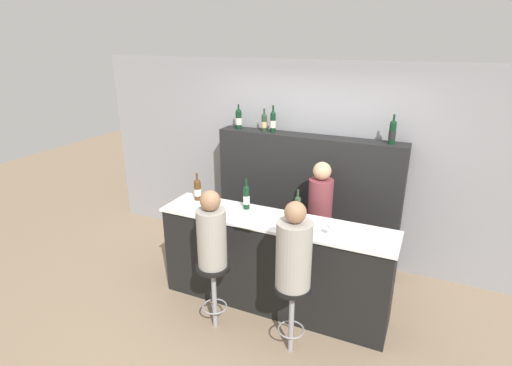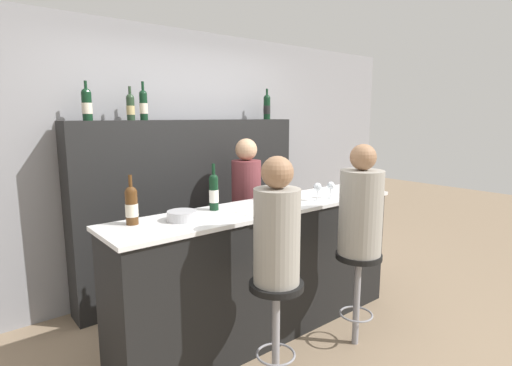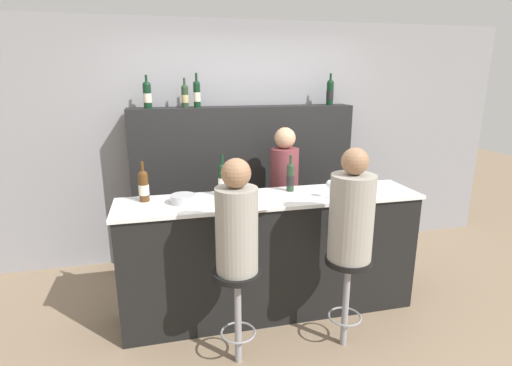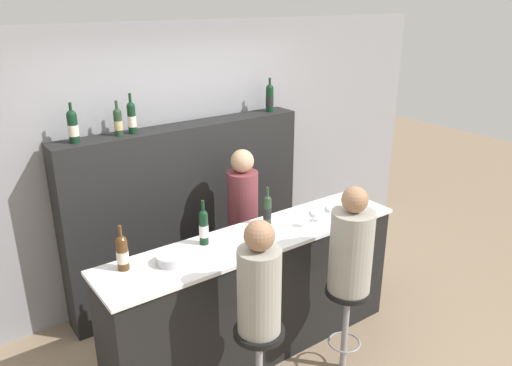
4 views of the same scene
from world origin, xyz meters
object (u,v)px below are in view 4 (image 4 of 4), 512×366
object	(u,v)px
wine_bottle_counter_0	(122,252)
wine_glass_1	(328,210)
metal_bowl	(171,259)
bar_stool_right	(347,308)
wine_bottle_counter_1	(204,227)
guest_seated_right	(351,247)
wine_glass_0	(313,215)
wine_bottle_backbar_1	(118,122)
wine_bottle_backbar_3	(270,98)
wine_bottle_backbar_0	(73,126)
bar_stool_left	(259,350)
wine_bottle_backbar_2	(132,117)
bartender	(243,234)
guest_seated_left	(259,284)
wine_bottle_counter_2	(267,209)

from	to	relation	value
wine_bottle_counter_0	wine_glass_1	xyz separation A→B (m)	(1.65, -0.26, -0.02)
wine_glass_1	metal_bowl	distance (m)	1.36
bar_stool_right	wine_bottle_counter_1	bearing A→B (deg)	138.21
metal_bowl	wine_glass_1	bearing A→B (deg)	-6.06
bar_stool_right	wine_bottle_counter_0	bearing A→B (deg)	153.32
metal_bowl	guest_seated_right	size ratio (longest dim) A/B	0.24
wine_glass_0	wine_bottle_counter_1	bearing A→B (deg)	162.62
wine_bottle_backbar_1	wine_glass_0	world-z (taller)	wine_bottle_backbar_1
wine_bottle_backbar_3	bar_stool_right	bearing A→B (deg)	-107.74
wine_bottle_counter_1	wine_glass_1	distance (m)	1.05
wine_bottle_counter_1	bar_stool_right	distance (m)	1.26
wine_bottle_backbar_0	bar_stool_right	size ratio (longest dim) A/B	0.44
wine_glass_0	metal_bowl	bearing A→B (deg)	173.09
bar_stool_left	guest_seated_right	xyz separation A→B (m)	(0.83, 0.00, 0.53)
wine_bottle_backbar_2	wine_glass_0	distance (m)	1.70
wine_bottle_backbar_1	guest_seated_right	distance (m)	2.12
wine_bottle_backbar_0	wine_bottle_backbar_2	size ratio (longest dim) A/B	0.94
wine_bottle_backbar_2	metal_bowl	bearing A→B (deg)	-102.49
bar_stool_right	bartender	world-z (taller)	bartender
wine_bottle_backbar_0	metal_bowl	xyz separation A→B (m)	(0.24, -1.10, -0.76)
wine_bottle_counter_0	guest_seated_left	distance (m)	0.95
guest_seated_right	guest_seated_left	bearing A→B (deg)	180.00
wine_bottle_counter_2	bar_stool_left	distance (m)	1.14
guest_seated_right	wine_bottle_backbar_1	bearing A→B (deg)	121.04
wine_bottle_counter_2	bar_stool_right	size ratio (longest dim) A/B	0.43
wine_bottle_backbar_1	bar_stool_right	bearing A→B (deg)	-58.96
wine_bottle_counter_2	bar_stool_left	size ratio (longest dim) A/B	0.43
wine_bottle_counter_2	bar_stool_right	xyz separation A→B (m)	(0.22, -0.73, -0.62)
wine_glass_1	bartender	xyz separation A→B (m)	(-0.31, 0.77, -0.43)
wine_bottle_counter_0	wine_bottle_backbar_3	size ratio (longest dim) A/B	0.97
wine_bottle_backbar_0	wine_glass_0	size ratio (longest dim) A/B	2.11
guest_seated_right	wine_bottle_counter_2	bearing A→B (deg)	106.83
metal_bowl	bar_stool_right	xyz separation A→B (m)	(1.15, -0.60, -0.53)
wine_bottle_counter_0	wine_glass_1	distance (m)	1.67
bar_stool_left	guest_seated_left	bearing A→B (deg)	0.00
wine_bottle_backbar_0	wine_glass_1	world-z (taller)	wine_bottle_backbar_0
bar_stool_right	guest_seated_right	bearing A→B (deg)	180.00
guest_seated_left	wine_bottle_backbar_3	bearing A→B (deg)	51.02
wine_bottle_counter_1	bartender	bearing A→B (deg)	36.01
wine_bottle_counter_1	wine_glass_0	xyz separation A→B (m)	(0.85, -0.26, -0.03)
wine_bottle_backbar_3	guest_seated_right	size ratio (longest dim) A/B	0.41
wine_bottle_counter_0	wine_bottle_backbar_2	bearing A→B (deg)	61.06
wine_bottle_counter_1	guest_seated_left	bearing A→B (deg)	-91.69
wine_bottle_counter_2	metal_bowl	xyz separation A→B (m)	(-0.93, -0.12, -0.09)
bar_stool_left	bar_stool_right	world-z (taller)	same
metal_bowl	bar_stool_right	size ratio (longest dim) A/B	0.27
wine_bottle_backbar_2	guest_seated_left	distance (m)	1.87
wine_glass_0	wine_bottle_backbar_1	bearing A→B (deg)	130.44
guest_seated_right	wine_bottle_backbar_0	bearing A→B (deg)	129.23
wine_glass_1	bartender	distance (m)	0.94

